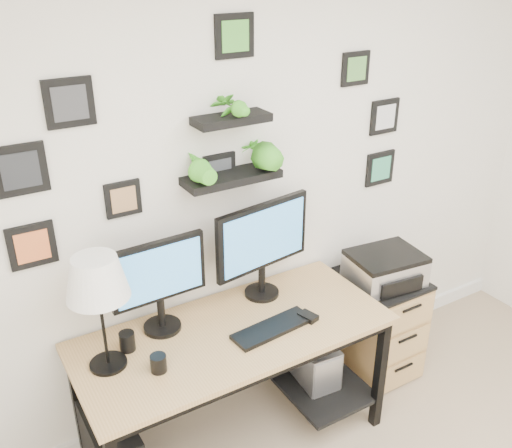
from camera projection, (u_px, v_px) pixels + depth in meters
room at (271, 369)px, 3.66m from camera, size 4.00×4.00×4.00m
desk at (237, 344)px, 2.97m from camera, size 1.60×0.70×0.75m
monitor_left at (159, 280)px, 2.75m from camera, size 0.49×0.20×0.50m
monitor_right at (263, 242)px, 3.02m from camera, size 0.59×0.22×0.55m
keyboard at (273, 328)px, 2.87m from camera, size 0.45×0.18×0.02m
mouse at (308, 317)px, 2.95m from camera, size 0.09×0.11×0.03m
table_lamp at (97, 280)px, 2.43m from camera, size 0.28×0.28×0.57m
mug at (158, 363)px, 2.58m from camera, size 0.07×0.07×0.08m
pen_cup at (127, 341)px, 2.71m from camera, size 0.07×0.07×0.10m
pc_tower_grey at (308, 368)px, 3.41m from camera, size 0.23×0.46×0.44m
file_cabinet at (377, 323)px, 3.62m from camera, size 0.43×0.53×0.67m
printer at (385, 268)px, 3.39m from camera, size 0.45×0.38×0.19m
wall_decor at (229, 141)px, 2.78m from camera, size 2.25×0.18×1.05m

